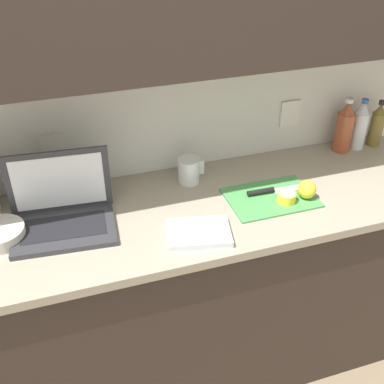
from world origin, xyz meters
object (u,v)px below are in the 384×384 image
knife (269,191)px  bottle_water_clear (377,125)px  lemon_whole_beside (307,189)px  bottle_green_soda (344,127)px  bottle_oil_tall (360,126)px  measuring_cup (189,171)px  cutting_board (271,198)px  laptop (62,210)px  lemon_half_cut (286,197)px

knife → bottle_water_clear: size_ratio=1.26×
lemon_whole_beside → bottle_green_soda: 0.47m
bottle_green_soda → bottle_oil_tall: bearing=0.0°
lemon_whole_beside → bottle_water_clear: (0.52, 0.31, 0.06)m
measuring_cup → bottle_water_clear: bearing=2.6°
bottle_green_soda → cutting_board: bearing=-151.5°
cutting_board → bottle_oil_tall: bearing=24.9°
laptop → lemon_half_cut: size_ratio=5.23×
cutting_board → lemon_half_cut: size_ratio=4.66×
lemon_whole_beside → bottle_oil_tall: bearing=35.3°
bottle_green_soda → measuring_cup: bearing=-176.8°
bottle_green_soda → bottle_water_clear: (0.17, 0.00, -0.02)m
lemon_half_cut → measuring_cup: measuring_cup is taller
lemon_whole_beside → bottle_green_soda: size_ratio=0.29×
cutting_board → lemon_whole_beside: bearing=-19.4°
laptop → bottle_green_soda: 1.28m
knife → lemon_half_cut: size_ratio=3.77×
laptop → bottle_water_clear: size_ratio=1.75×
bottle_water_clear → bottle_green_soda: bearing=-180.0°
laptop → measuring_cup: 0.53m
laptop → lemon_whole_beside: 0.92m
bottle_green_soda → bottle_oil_tall: bottle_green_soda is taller
knife → lemon_whole_beside: 0.15m
laptop → measuring_cup: laptop is taller
cutting_board → lemon_half_cut: (0.04, -0.05, 0.02)m
cutting_board → measuring_cup: measuring_cup is taller
knife → bottle_oil_tall: bearing=24.4°
laptop → knife: (0.79, -0.06, -0.05)m
bottle_oil_tall → cutting_board: bearing=-155.1°
bottle_water_clear → laptop: bearing=-173.1°
knife → bottle_green_soda: 0.54m
laptop → knife: bearing=0.7°
cutting_board → bottle_oil_tall: bottle_oil_tall is taller
lemon_whole_beside → bottle_oil_tall: (0.43, 0.31, 0.06)m
cutting_board → lemon_half_cut: bearing=-47.6°
lemon_whole_beside → measuring_cup: 0.48m
bottle_green_soda → measuring_cup: size_ratio=2.29×
laptop → cutting_board: size_ratio=1.12×
knife → lemon_whole_beside: size_ratio=3.82×
laptop → knife: laptop is taller
laptop → knife: size_ratio=1.39×
knife → bottle_oil_tall: bottle_oil_tall is taller
lemon_half_cut → bottle_green_soda: bearing=35.0°
bottle_water_clear → bottle_oil_tall: bearing=180.0°
laptop → cutting_board: (0.78, -0.09, -0.06)m
cutting_board → bottle_green_soda: (0.48, 0.26, 0.11)m
laptop → bottle_water_clear: (1.44, 0.17, 0.04)m
bottle_oil_tall → bottle_green_soda: bearing=-180.0°
laptop → lemon_whole_beside: laptop is taller
bottle_water_clear → measuring_cup: 0.92m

